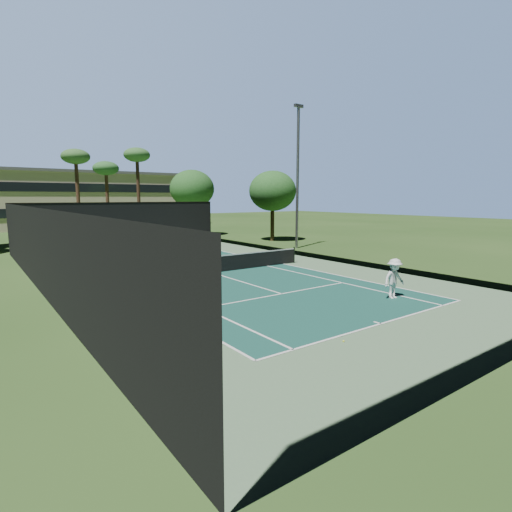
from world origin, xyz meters
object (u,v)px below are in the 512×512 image
(tennis_net, at_px, (212,264))
(trash_bin, at_px, (112,243))
(player, at_px, (394,279))
(tennis_ball_a, at_px, (344,341))
(tennis_ball_d, at_px, (141,274))
(park_bench, at_px, (88,243))
(tennis_ball_b, at_px, (169,270))
(tennis_ball_c, at_px, (194,262))

(tennis_net, relative_size, trash_bin, 13.65)
(player, height_order, tennis_ball_a, player)
(tennis_ball_d, bearing_deg, tennis_net, -31.92)
(tennis_ball_a, relative_size, park_bench, 0.05)
(tennis_ball_d, xyz_separation_m, trash_bin, (2.17, 13.14, 0.45))
(tennis_ball_a, bearing_deg, player, 22.02)
(trash_bin, bearing_deg, tennis_ball_b, -91.80)
(park_bench, bearing_deg, tennis_ball_d, -91.02)
(tennis_ball_d, distance_m, park_bench, 13.43)
(player, bearing_deg, park_bench, 110.72)
(player, relative_size, tennis_ball_d, 29.18)
(park_bench, xyz_separation_m, trash_bin, (1.93, -0.27, -0.07))
(player, height_order, park_bench, player)
(tennis_net, xyz_separation_m, tennis_ball_d, (-3.52, 2.19, -0.53))
(tennis_ball_b, xyz_separation_m, tennis_ball_c, (2.62, 1.84, 0.00))
(tennis_ball_d, height_order, trash_bin, trash_bin)
(tennis_ball_c, distance_m, tennis_ball_d, 4.75)
(tennis_net, relative_size, tennis_ball_a, 190.34)
(park_bench, relative_size, trash_bin, 1.59)
(tennis_ball_a, bearing_deg, tennis_net, 78.89)
(tennis_net, height_order, tennis_ball_a, tennis_net)
(player, height_order, tennis_ball_d, player)
(tennis_net, bearing_deg, tennis_ball_d, 148.08)
(tennis_ball_a, xyz_separation_m, tennis_ball_d, (-1.10, 14.50, -0.00))
(tennis_ball_c, relative_size, trash_bin, 0.07)
(tennis_ball_c, bearing_deg, tennis_ball_a, -101.33)
(player, xyz_separation_m, tennis_ball_c, (-2.68, 13.93, -0.86))
(trash_bin, bearing_deg, tennis_ball_d, -99.36)
(tennis_ball_b, relative_size, tennis_ball_d, 1.04)
(tennis_net, relative_size, tennis_ball_d, 211.11)
(tennis_net, distance_m, tennis_ball_d, 4.18)
(tennis_ball_a, bearing_deg, park_bench, 91.77)
(player, distance_m, tennis_ball_a, 6.48)
(tennis_ball_d, relative_size, park_bench, 0.04)
(tennis_net, height_order, tennis_ball_d, tennis_net)
(tennis_ball_d, bearing_deg, player, -59.74)
(tennis_ball_c, bearing_deg, tennis_ball_b, -144.90)
(tennis_net, height_order, tennis_ball_c, tennis_net)
(tennis_ball_a, height_order, tennis_ball_d, tennis_ball_a)
(tennis_ball_b, bearing_deg, tennis_ball_a, -92.57)
(tennis_net, xyz_separation_m, park_bench, (-3.28, 15.61, -0.01))
(park_bench, height_order, trash_bin, park_bench)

